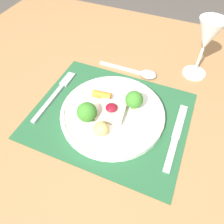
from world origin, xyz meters
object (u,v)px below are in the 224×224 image
fork (57,92)px  wine_glass_near (207,38)px  dinner_plate (111,113)px  spoon (142,73)px  knife (175,140)px

fork → wine_glass_near: 0.46m
dinner_plate → spoon: dinner_plate is taller
spoon → wine_glass_near: wine_glass_near is taller
fork → spoon: bearing=43.9°
dinner_plate → knife: size_ratio=1.32×
fork → wine_glass_near: bearing=37.2°
knife → spoon: spoon is taller
spoon → fork: bearing=-140.9°
dinner_plate → knife: (0.18, -0.01, -0.01)m
fork → wine_glass_near: wine_glass_near is taller
dinner_plate → spoon: 0.21m
dinner_plate → fork: (-0.19, 0.02, -0.01)m
knife → spoon: size_ratio=1.09×
fork → knife: (0.36, -0.03, 0.00)m
fork → spoon: (0.21, 0.18, 0.00)m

